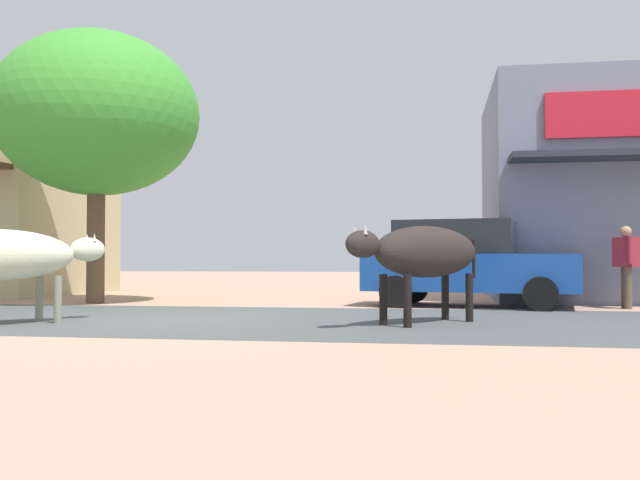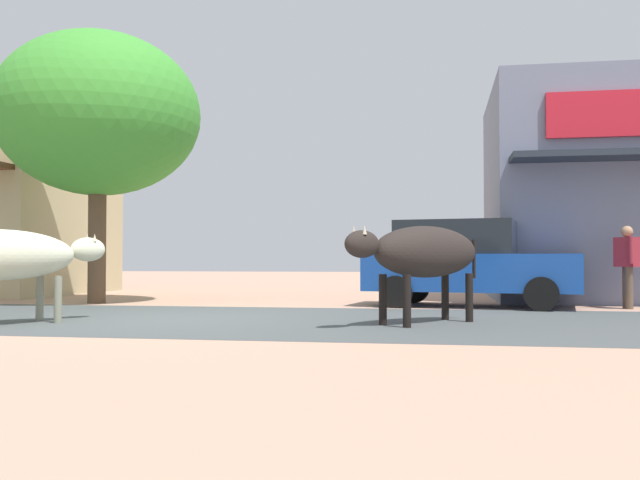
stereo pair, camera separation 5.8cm
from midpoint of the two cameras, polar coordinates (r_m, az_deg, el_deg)
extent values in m
plane|color=tan|center=(10.97, -11.77, -6.25)|extent=(80.00, 80.00, 0.00)
cube|color=#474D4E|center=(10.97, -11.77, -6.24)|extent=(72.00, 5.31, 0.00)
cylinder|color=brown|center=(15.17, -17.81, -0.11)|extent=(0.36, 0.36, 2.54)
ellipsoid|color=green|center=(15.46, -17.73, 9.68)|extent=(4.19, 4.19, 3.35)
cube|color=#1848A3|center=(13.73, 12.03, -2.59)|extent=(4.18, 2.30, 0.70)
cube|color=#1E2328|center=(13.77, 10.79, 0.20)|extent=(2.40, 1.87, 0.64)
cylinder|color=black|center=(14.47, 17.51, -3.88)|extent=(0.62, 0.28, 0.60)
cylinder|color=black|center=(12.81, 17.33, -4.19)|extent=(0.62, 0.28, 0.60)
cylinder|color=black|center=(14.76, 7.46, -3.90)|extent=(0.62, 0.28, 0.60)
cylinder|color=black|center=(13.14, 6.01, -4.19)|extent=(0.62, 0.28, 0.60)
ellipsoid|color=beige|center=(10.52, -24.54, -1.10)|extent=(1.71, 2.19, 0.70)
ellipsoid|color=beige|center=(11.14, -18.44, -0.73)|extent=(0.53, 0.62, 0.36)
cone|color=beige|center=(11.26, -18.48, 0.18)|extent=(0.06, 0.06, 0.12)
cone|color=beige|center=(11.09, -17.94, 0.20)|extent=(0.06, 0.06, 0.12)
cylinder|color=gray|center=(11.07, -21.92, -4.40)|extent=(0.11, 0.11, 0.67)
cylinder|color=gray|center=(10.62, -20.62, -4.54)|extent=(0.11, 0.11, 0.67)
ellipsoid|color=#2B2420|center=(10.00, 8.52, -0.95)|extent=(1.79, 1.97, 0.73)
ellipsoid|color=#2B2420|center=(9.07, 3.30, -0.33)|extent=(0.57, 0.61, 0.36)
cone|color=beige|center=(8.97, 3.51, 0.83)|extent=(0.06, 0.06, 0.12)
cone|color=beige|center=(9.12, 2.64, 0.79)|extent=(0.06, 0.06, 0.12)
cylinder|color=black|center=(9.37, 6.92, -4.94)|extent=(0.11, 0.11, 0.70)
cylinder|color=black|center=(9.67, 4.98, -4.84)|extent=(0.11, 0.11, 0.70)
cylinder|color=black|center=(10.38, 11.85, -4.59)|extent=(0.11, 0.11, 0.70)
cylinder|color=black|center=(10.66, 9.95, -4.52)|extent=(0.11, 0.11, 0.70)
cylinder|color=black|center=(10.83, 12.21, -1.51)|extent=(0.05, 0.05, 0.58)
cylinder|color=brown|center=(14.12, 23.37, -3.55)|extent=(0.14, 0.14, 0.76)
cylinder|color=brown|center=(13.95, 23.55, -3.58)|extent=(0.14, 0.14, 0.76)
cube|color=maroon|center=(14.02, 23.43, -0.90)|extent=(0.46, 0.47, 0.54)
sphere|color=tan|center=(14.03, 23.42, 0.63)|extent=(0.21, 0.21, 0.21)
cylinder|color=maroon|center=(14.28, 23.18, -0.80)|extent=(0.09, 0.09, 0.49)
cylinder|color=maroon|center=(13.77, 23.70, -0.77)|extent=(0.09, 0.09, 0.49)
camera|label=1|loc=(0.03, -90.15, 0.00)|focal=39.51mm
camera|label=2|loc=(0.03, 89.85, 0.00)|focal=39.51mm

